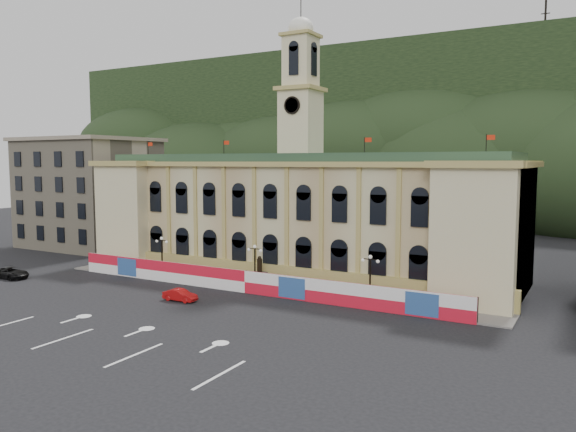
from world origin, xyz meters
The scene contains 13 objects.
ground centered at (0.00, 0.00, 0.00)m, with size 260.00×260.00×0.00m, color black.
lane_markings centered at (0.00, -5.00, 0.00)m, with size 26.00×10.00×0.02m, color white, non-canonical shape.
hill_ridge centered at (0.03, 121.99, 19.48)m, with size 230.00×80.00×64.00m.
city_hall centered at (0.00, 27.63, 7.85)m, with size 56.20×17.60×37.10m.
side_building_left centered at (-43.00, 30.93, 9.33)m, with size 21.00×17.00×18.60m.
hoarding_fence centered at (0.06, 15.07, 1.25)m, with size 50.00×0.44×2.50m.
pavement centered at (0.00, 17.75, 0.08)m, with size 56.00×5.50×0.16m, color slate.
statue centered at (0.00, 18.00, 1.19)m, with size 1.40×1.40×3.72m.
lamp_left centered at (-14.00, 17.00, 3.07)m, with size 1.96×0.44×5.15m.
lamp_center centered at (0.00, 17.00, 3.07)m, with size 1.96×0.44×5.15m.
lamp_right centered at (14.00, 17.00, 3.07)m, with size 1.96×0.44×5.15m.
red_sedan centered at (-3.89, 8.53, 0.63)m, with size 3.85×1.48×1.25m, color #A30B0C.
black_suv centered at (-30.00, 6.95, 0.71)m, with size 5.12×2.42×1.41m, color black.
Camera 1 is at (34.47, -36.19, 14.64)m, focal length 35.00 mm.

